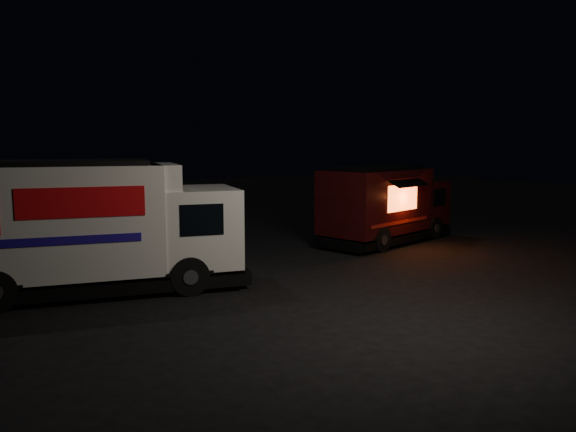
# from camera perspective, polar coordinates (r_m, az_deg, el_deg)

# --- Properties ---
(ground) EXTENTS (80.00, 80.00, 0.00)m
(ground) POSITION_cam_1_polar(r_m,az_deg,el_deg) (14.18, 2.93, -7.20)
(ground) COLOR black
(ground) RESTS_ON ground
(white_truck) EXTENTS (7.41, 4.13, 3.19)m
(white_truck) POSITION_cam_1_polar(r_m,az_deg,el_deg) (14.21, -18.73, -1.01)
(white_truck) COLOR silver
(white_truck) RESTS_ON ground
(red_truck) EXTENTS (6.24, 3.39, 2.75)m
(red_truck) POSITION_cam_1_polar(r_m,az_deg,el_deg) (20.62, 10.04, 1.20)
(red_truck) COLOR #3A0A10
(red_truck) RESTS_ON ground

